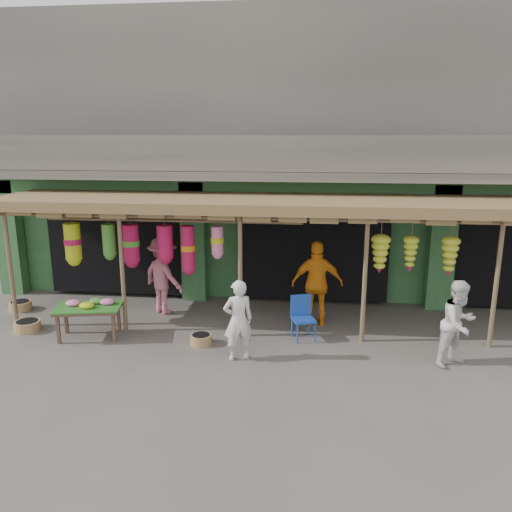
# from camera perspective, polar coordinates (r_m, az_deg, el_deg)

# --- Properties ---
(ground) EXTENTS (80.00, 80.00, 0.00)m
(ground) POSITION_cam_1_polar(r_m,az_deg,el_deg) (10.71, 6.47, -8.96)
(ground) COLOR #514C47
(ground) RESTS_ON ground
(building) EXTENTS (16.40, 6.80, 7.00)m
(building) POSITION_cam_1_polar(r_m,az_deg,el_deg) (14.78, 6.88, 10.72)
(building) COLOR gray
(building) RESTS_ON ground
(awning) EXTENTS (14.00, 2.70, 2.79)m
(awning) POSITION_cam_1_polar(r_m,az_deg,el_deg) (10.81, 5.93, 5.47)
(awning) COLOR brown
(awning) RESTS_ON ground
(flower_table) EXTENTS (1.45, 1.02, 0.79)m
(flower_table) POSITION_cam_1_polar(r_m,az_deg,el_deg) (10.89, -18.54, -5.63)
(flower_table) COLOR brown
(flower_table) RESTS_ON ground
(blue_chair) EXTENTS (0.55, 0.56, 0.90)m
(blue_chair) POSITION_cam_1_polar(r_m,az_deg,el_deg) (10.38, 5.31, -6.70)
(blue_chair) COLOR #1943A8
(blue_chair) RESTS_ON ground
(basket_left) EXTENTS (0.60, 0.60, 0.21)m
(basket_left) POSITION_cam_1_polar(r_m,az_deg,el_deg) (13.32, -25.33, -5.16)
(basket_left) COLOR brown
(basket_left) RESTS_ON ground
(basket_mid) EXTENTS (0.67, 0.67, 0.21)m
(basket_mid) POSITION_cam_1_polar(r_m,az_deg,el_deg) (11.91, -24.65, -7.26)
(basket_mid) COLOR #966643
(basket_mid) RESTS_ON ground
(basket_right) EXTENTS (0.50, 0.50, 0.20)m
(basket_right) POSITION_cam_1_polar(r_m,az_deg,el_deg) (10.23, -6.30, -9.46)
(basket_right) COLOR #9A7448
(basket_right) RESTS_ON ground
(person_front) EXTENTS (0.66, 0.55, 1.54)m
(person_front) POSITION_cam_1_polar(r_m,az_deg,el_deg) (9.30, -2.04, -7.34)
(person_front) COLOR silver
(person_front) RESTS_ON ground
(person_right) EXTENTS (0.99, 0.95, 1.60)m
(person_right) POSITION_cam_1_polar(r_m,az_deg,el_deg) (9.77, 22.15, -7.17)
(person_right) COLOR silver
(person_right) RESTS_ON ground
(person_vendor) EXTENTS (1.14, 0.54, 1.90)m
(person_vendor) POSITION_cam_1_polar(r_m,az_deg,el_deg) (10.97, 7.01, -3.16)
(person_vendor) COLOR orange
(person_vendor) RESTS_ON ground
(person_shopper) EXTENTS (1.35, 1.21, 1.82)m
(person_shopper) POSITION_cam_1_polar(r_m,az_deg,el_deg) (11.86, -10.56, -2.20)
(person_shopper) COLOR #C3677F
(person_shopper) RESTS_ON ground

